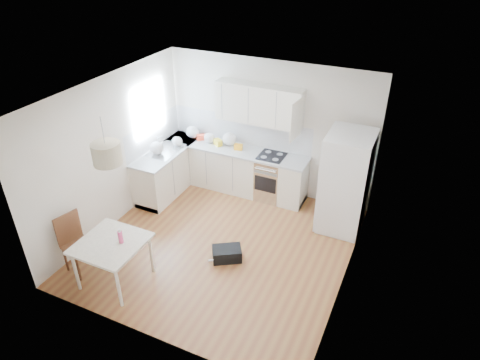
% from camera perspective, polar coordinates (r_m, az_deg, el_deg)
% --- Properties ---
extents(floor, '(4.20, 4.20, 0.00)m').
position_cam_1_polar(floor, '(7.49, -2.49, -8.64)').
color(floor, brown).
rests_on(floor, ground).
extents(ceiling, '(4.20, 4.20, 0.00)m').
position_cam_1_polar(ceiling, '(6.14, -3.06, 11.21)').
color(ceiling, white).
rests_on(ceiling, wall_back).
extents(wall_back, '(4.20, 0.00, 4.20)m').
position_cam_1_polar(wall_back, '(8.42, 3.83, 6.89)').
color(wall_back, silver).
rests_on(wall_back, floor).
extents(wall_left, '(0.00, 4.20, 4.20)m').
position_cam_1_polar(wall_left, '(7.80, -16.63, 3.57)').
color(wall_left, silver).
rests_on(wall_left, floor).
extents(wall_right, '(0.00, 4.20, 4.20)m').
position_cam_1_polar(wall_right, '(6.17, 14.92, -3.88)').
color(wall_right, silver).
rests_on(wall_right, floor).
extents(window_glassblock, '(0.02, 1.00, 1.00)m').
position_cam_1_polar(window_glassblock, '(8.44, -12.02, 9.28)').
color(window_glassblock, '#BFE0F9').
rests_on(window_glassblock, wall_left).
extents(cabinets_back, '(3.00, 0.60, 0.88)m').
position_cam_1_polar(cabinets_back, '(8.79, -0.73, 1.42)').
color(cabinets_back, white).
rests_on(cabinets_back, floor).
extents(cabinets_left, '(0.60, 1.80, 0.88)m').
position_cam_1_polar(cabinets_left, '(8.88, -9.42, 1.27)').
color(cabinets_left, white).
rests_on(cabinets_left, floor).
extents(counter_back, '(3.02, 0.64, 0.04)m').
position_cam_1_polar(counter_back, '(8.58, -0.75, 4.10)').
color(counter_back, silver).
rests_on(counter_back, cabinets_back).
extents(counter_left, '(0.64, 1.82, 0.04)m').
position_cam_1_polar(counter_left, '(8.66, -9.68, 3.92)').
color(counter_left, silver).
rests_on(counter_left, cabinets_left).
extents(backsplash_back, '(3.00, 0.01, 0.58)m').
position_cam_1_polar(backsplash_back, '(8.68, 0.08, 6.72)').
color(backsplash_back, white).
rests_on(backsplash_back, wall_back).
extents(backsplash_left, '(0.01, 1.80, 0.58)m').
position_cam_1_polar(backsplash_left, '(8.69, -11.48, 6.09)').
color(backsplash_left, white).
rests_on(backsplash_left, wall_left).
extents(upper_cabinets, '(1.70, 0.32, 0.75)m').
position_cam_1_polar(upper_cabinets, '(8.13, 2.54, 10.05)').
color(upper_cabinets, white).
rests_on(upper_cabinets, wall_back).
extents(range_oven, '(0.50, 0.61, 0.88)m').
position_cam_1_polar(range_oven, '(8.52, 4.13, 0.31)').
color(range_oven, silver).
rests_on(range_oven, floor).
extents(sink, '(0.50, 0.80, 0.16)m').
position_cam_1_polar(sink, '(8.62, -9.87, 3.87)').
color(sink, silver).
rests_on(sink, counter_left).
extents(refrigerator, '(0.87, 0.92, 1.82)m').
position_cam_1_polar(refrigerator, '(7.67, 14.00, -0.27)').
color(refrigerator, white).
rests_on(refrigerator, floor).
extents(dining_table, '(0.94, 0.94, 0.74)m').
position_cam_1_polar(dining_table, '(6.69, -16.79, -8.52)').
color(dining_table, '#BCB3A1').
rests_on(dining_table, floor).
extents(dining_chair, '(0.50, 0.50, 0.98)m').
position_cam_1_polar(dining_chair, '(7.16, -20.72, -8.13)').
color(dining_chair, '#462815').
rests_on(dining_chair, floor).
extents(drink_bottle, '(0.09, 0.09, 0.24)m').
position_cam_1_polar(drink_bottle, '(6.52, -15.68, -7.19)').
color(drink_bottle, '#E7407B').
rests_on(drink_bottle, dining_table).
extents(gym_bag, '(0.56, 0.51, 0.22)m').
position_cam_1_polar(gym_bag, '(7.14, -1.76, -9.79)').
color(gym_bag, black).
rests_on(gym_bag, floor).
extents(pendant_lamp, '(0.39, 0.39, 0.30)m').
position_cam_1_polar(pendant_lamp, '(5.89, -17.36, 3.39)').
color(pendant_lamp, '#C0B593').
rests_on(pendant_lamp, ceiling).
extents(grocery_bag_a, '(0.28, 0.24, 0.25)m').
position_cam_1_polar(grocery_bag_a, '(9.03, -6.35, 6.38)').
color(grocery_bag_a, white).
rests_on(grocery_bag_a, counter_back).
extents(grocery_bag_b, '(0.23, 0.20, 0.21)m').
position_cam_1_polar(grocery_bag_b, '(8.79, -4.10, 5.63)').
color(grocery_bag_b, white).
rests_on(grocery_bag_b, counter_back).
extents(grocery_bag_c, '(0.30, 0.25, 0.27)m').
position_cam_1_polar(grocery_bag_c, '(8.65, -1.40, 5.48)').
color(grocery_bag_c, white).
rests_on(grocery_bag_c, counter_back).
extents(grocery_bag_d, '(0.22, 0.19, 0.20)m').
position_cam_1_polar(grocery_bag_d, '(8.73, -8.37, 5.11)').
color(grocery_bag_d, white).
rests_on(grocery_bag_d, counter_back).
extents(grocery_bag_e, '(0.28, 0.24, 0.25)m').
position_cam_1_polar(grocery_bag_e, '(8.46, -11.05, 4.20)').
color(grocery_bag_e, white).
rests_on(grocery_bag_e, counter_left).
extents(snack_orange, '(0.18, 0.13, 0.11)m').
position_cam_1_polar(snack_orange, '(8.50, -0.22, 4.42)').
color(snack_orange, orange).
rests_on(snack_orange, counter_back).
extents(snack_yellow, '(0.21, 0.19, 0.12)m').
position_cam_1_polar(snack_yellow, '(8.69, -2.96, 5.03)').
color(snack_yellow, yellow).
rests_on(snack_yellow, counter_back).
extents(snack_red, '(0.19, 0.18, 0.11)m').
position_cam_1_polar(snack_red, '(8.94, -5.26, 5.69)').
color(snack_red, red).
rests_on(snack_red, counter_back).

